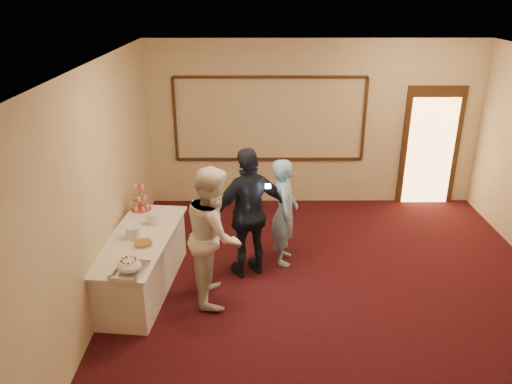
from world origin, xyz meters
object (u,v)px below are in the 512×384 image
woman (214,235)px  guest (249,214)px  tart (143,244)px  cupcake_stand (140,200)px  pavlova_tray (129,268)px  buffet_table (141,263)px  plate_stack_b (153,219)px  man (284,212)px  plate_stack_a (134,232)px

woman → guest: bearing=-42.7°
tart → guest: (1.35, 0.60, 0.14)m
cupcake_stand → guest: size_ratio=0.24×
pavlova_tray → woman: 1.15m
buffet_table → pavlova_tray: 1.00m
pavlova_tray → tart: bearing=88.6°
cupcake_stand → woman: woman is taller
plate_stack_b → pavlova_tray: bearing=-91.8°
pavlova_tray → cupcake_stand: size_ratio=1.17×
tart → guest: bearing=24.0°
plate_stack_b → man: bearing=10.6°
cupcake_stand → tart: (0.25, -1.10, -0.13)m
pavlova_tray → guest: guest is taller
cupcake_stand → guest: (1.60, -0.50, 0.01)m
pavlova_tray → cupcake_stand: 1.79m
plate_stack_b → man: man is taller
tart → guest: size_ratio=0.14×
pavlova_tray → cupcake_stand: bearing=97.7°
pavlova_tray → plate_stack_a: (-0.14, 0.86, 0.01)m
buffet_table → plate_stack_b: plate_stack_b is taller
plate_stack_a → pavlova_tray: bearing=-80.9°
tart → man: (1.85, 0.94, 0.00)m
buffet_table → man: 2.12m
buffet_table → guest: (1.45, 0.38, 0.55)m
pavlova_tray → plate_stack_a: same height
cupcake_stand → plate_stack_a: cupcake_stand is taller
plate_stack_b → tart: (-0.02, -0.60, -0.05)m
tart → woman: (0.90, 0.03, 0.11)m
pavlova_tray → woman: (0.92, 0.69, 0.06)m
buffet_table → plate_stack_a: plate_stack_a is taller
plate_stack_a → plate_stack_b: bearing=66.6°
woman → plate_stack_a: bearing=76.5°
man → pavlova_tray: bearing=134.5°
guest → buffet_table: bearing=-10.8°
woman → guest: (0.44, 0.57, 0.03)m
plate_stack_a → plate_stack_b: plate_stack_a is taller
plate_stack_a → woman: bearing=-8.7°
plate_stack_a → tart: 0.25m
cupcake_stand → guest: bearing=-17.5°
cupcake_stand → man: bearing=-4.4°
plate_stack_b → guest: (1.32, -0.00, 0.08)m
plate_stack_b → buffet_table: bearing=-108.1°
plate_stack_a → guest: size_ratio=0.11×
plate_stack_a → guest: bearing=15.2°
plate_stack_a → guest: guest is taller
buffet_table → tart: (0.10, -0.22, 0.41)m
man → woman: size_ratio=0.88×
buffet_table → woman: size_ratio=1.19×
pavlova_tray → plate_stack_a: 0.87m
pavlova_tray → buffet_table: bearing=95.6°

